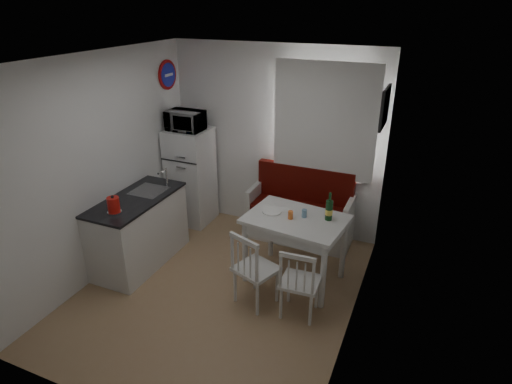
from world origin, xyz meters
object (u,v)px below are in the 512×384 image
chair_left (253,264)px  fridge (191,176)px  chair_right (298,277)px  microwave (185,121)px  dining_table (296,225)px  kitchen_counter (139,230)px  bench (300,216)px  kettle (114,205)px  wine_bottle (329,206)px

chair_left → fridge: bearing=157.8°
chair_right → microwave: bearing=142.6°
dining_table → kitchen_counter: bearing=-161.3°
bench → dining_table: (0.23, -0.96, 0.40)m
dining_table → kettle: size_ratio=5.52×
chair_left → wine_bottle: (0.60, 0.76, 0.45)m
wine_bottle → chair_left: bearing=-128.2°
bench → dining_table: 1.06m
chair_left → bench: bearing=109.6°
dining_table → chair_right: (0.25, -0.66, -0.22)m
bench → kettle: bearing=-132.4°
chair_right → bench: bearing=103.4°
microwave → kettle: size_ratio=2.30×
chair_left → fridge: (-1.65, 1.51, 0.16)m
kettle → chair_left: bearing=5.9°
kitchen_counter → chair_left: bearing=-8.9°
microwave → wine_bottle: bearing=-17.2°
bench → chair_left: bench is taller
bench → fridge: fridge is taller
chair_right → fridge: 2.63m
microwave → wine_bottle: 2.42m
bench → chair_right: (0.48, -1.61, 0.18)m
bench → chair_right: size_ratio=3.20×
dining_table → chair_left: bearing=-103.8°
kitchen_counter → dining_table: kitchen_counter is taller
fridge → bench: bearing=3.9°
wine_bottle → fridge: bearing=161.7°
dining_table → chair_left: (-0.25, -0.66, -0.19)m
chair_right → microwave: (-2.15, 1.45, 1.05)m
kettle → microwave: bearing=91.1°
microwave → wine_bottle: size_ratio=1.50×
wine_bottle → bench: bearing=124.2°
fridge → wine_bottle: (2.25, -0.74, 0.28)m
kitchen_counter → chair_right: 2.18m
dining_table → bench: bearing=110.6°
chair_left → fridge: 2.24m
chair_left → kettle: (-1.62, -0.17, 0.46)m
microwave → wine_bottle: microwave is taller
kitchen_counter → microwave: bearing=89.1°
kitchen_counter → dining_table: (1.92, 0.40, 0.28)m
bench → microwave: 2.07m
bench → wine_bottle: 1.23m
chair_right → microwave: microwave is taller
kitchen_counter → dining_table: size_ratio=1.11×
fridge → kettle: fridge is taller
dining_table → chair_right: size_ratio=2.67×
bench → wine_bottle: (0.58, -0.86, 0.66)m
bench → microwave: size_ratio=2.88×
chair_left → wine_bottle: wine_bottle is taller
dining_table → kettle: (-1.87, -0.83, 0.27)m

